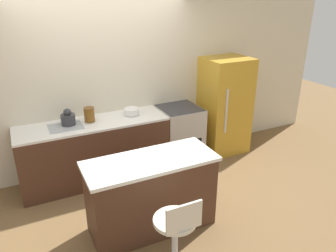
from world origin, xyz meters
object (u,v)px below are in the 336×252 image
mixing_bowl (132,111)px  refrigerator (224,106)px  oven_range (179,134)px  stool_chair (176,235)px  kettle (68,118)px

mixing_bowl → refrigerator: bearing=-1.5°
oven_range → mixing_bowl: 0.92m
stool_chair → kettle: bearing=105.2°
refrigerator → oven_range: bearing=-180.0°
refrigerator → kettle: 2.54m
refrigerator → kettle: bearing=179.0°
kettle → oven_range: bearing=-1.5°
stool_chair → oven_range: bearing=61.5°
stool_chair → mixing_bowl: (0.34, 2.10, 0.51)m
kettle → mixing_bowl: size_ratio=1.06×
oven_range → kettle: size_ratio=3.87×
refrigerator → kettle: refrigerator is taller
stool_chair → kettle: kettle is taller
stool_chair → mixing_bowl: size_ratio=4.04×
oven_range → mixing_bowl: size_ratio=4.12×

